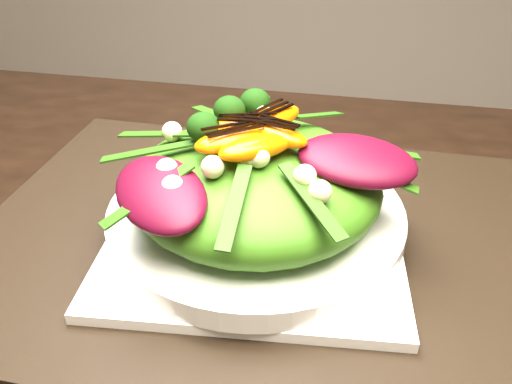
% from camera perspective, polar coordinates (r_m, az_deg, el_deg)
% --- Properties ---
extents(dining_table, '(1.60, 0.90, 0.75)m').
position_cam_1_polar(dining_table, '(0.43, -3.51, -15.24)').
color(dining_table, black).
rests_on(dining_table, floor).
extents(placemat, '(0.51, 0.39, 0.00)m').
position_cam_1_polar(placemat, '(0.49, 0.00, -4.48)').
color(placemat, black).
rests_on(placemat, dining_table).
extents(plate_base, '(0.27, 0.27, 0.01)m').
position_cam_1_polar(plate_base, '(0.49, 0.00, -3.84)').
color(plate_base, white).
rests_on(plate_base, placemat).
extents(salad_bowl, '(0.30, 0.30, 0.02)m').
position_cam_1_polar(salad_bowl, '(0.48, 0.00, -2.46)').
color(salad_bowl, white).
rests_on(salad_bowl, plate_base).
extents(lettuce_mound, '(0.23, 0.23, 0.07)m').
position_cam_1_polar(lettuce_mound, '(0.46, -0.00, 0.99)').
color(lettuce_mound, '#3D7014').
rests_on(lettuce_mound, salad_bowl).
extents(radicchio_leaf, '(0.10, 0.07, 0.02)m').
position_cam_1_polar(radicchio_leaf, '(0.43, 10.66, 3.27)').
color(radicchio_leaf, '#410717').
rests_on(radicchio_leaf, lettuce_mound).
extents(orange_segment, '(0.07, 0.06, 0.02)m').
position_cam_1_polar(orange_segment, '(0.46, 0.18, 7.01)').
color(orange_segment, '#FF5E04').
rests_on(orange_segment, lettuce_mound).
extents(broccoli_floret, '(0.05, 0.05, 0.04)m').
position_cam_1_polar(broccoli_floret, '(0.48, -5.66, 8.63)').
color(broccoli_floret, '#143209').
rests_on(broccoli_floret, lettuce_mound).
extents(macadamia_nut, '(0.02, 0.02, 0.02)m').
position_cam_1_polar(macadamia_nut, '(0.41, 5.23, 2.79)').
color(macadamia_nut, beige).
rests_on(macadamia_nut, lettuce_mound).
extents(balsamic_drizzle, '(0.04, 0.03, 0.00)m').
position_cam_1_polar(balsamic_drizzle, '(0.45, 0.18, 8.08)').
color(balsamic_drizzle, black).
rests_on(balsamic_drizzle, orange_segment).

